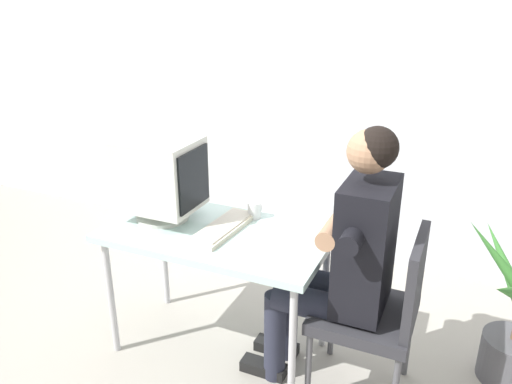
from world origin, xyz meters
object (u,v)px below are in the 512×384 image
crt_monitor (160,175)px  keyboard (224,227)px  desk (217,242)px  person_seated (343,256)px  office_chair (380,307)px  desk_mug (254,210)px

crt_monitor → keyboard: 0.43m
desk → person_seated: 0.66m
office_chair → desk_mug: bearing=162.8°
crt_monitor → person_seated: size_ratio=0.33×
keyboard → office_chair: bearing=-1.6°
desk → desk_mug: 0.28m
desk → person_seated: person_seated is taller
keyboard → office_chair: 0.85m
crt_monitor → desk_mug: 0.53m
office_chair → person_seated: (-0.19, 0.00, 0.23)m
crt_monitor → desk_mug: (0.44, 0.21, -0.20)m
desk → desk_mug: bearing=64.7°
keyboard → person_seated: person_seated is taller
desk → keyboard: 0.08m
office_chair → person_seated: size_ratio=0.65×
desk → desk_mug: desk_mug is taller
keyboard → office_chair: size_ratio=0.53×
crt_monitor → keyboard: crt_monitor is taller
crt_monitor → desk_mug: size_ratio=4.93×
person_seated → desk_mug: bearing=157.5°
keyboard → office_chair: office_chair is taller
person_seated → desk: bearing=-179.9°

